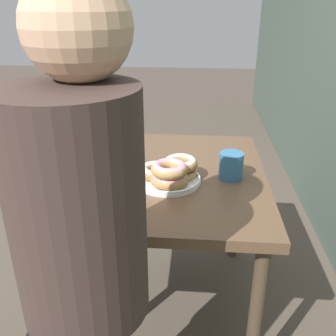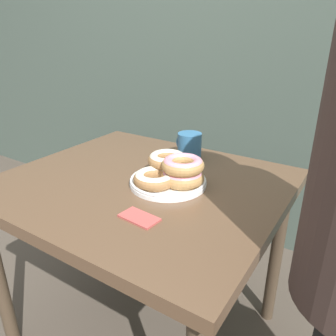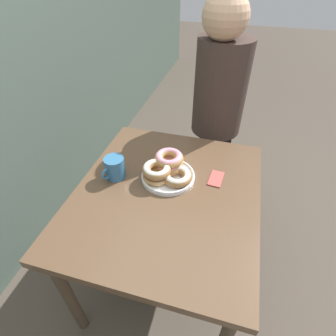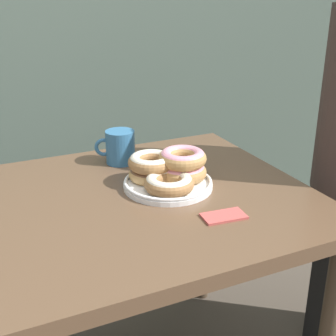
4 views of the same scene
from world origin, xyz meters
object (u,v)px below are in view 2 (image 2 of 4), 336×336
(napkin, at_px, (140,217))
(dining_table, at_px, (142,201))
(coffee_mug, at_px, (189,146))
(donut_plate, at_px, (171,172))

(napkin, bearing_deg, dining_table, 126.12)
(dining_table, relative_size, napkin, 8.14)
(dining_table, distance_m, napkin, 0.26)
(coffee_mug, distance_m, napkin, 0.48)
(dining_table, distance_m, donut_plate, 0.16)
(dining_table, bearing_deg, napkin, -53.88)
(donut_plate, xyz_separation_m, coffee_mug, (-0.06, 0.24, 0.01))
(dining_table, height_order, donut_plate, donut_plate)
(dining_table, xyz_separation_m, coffee_mug, (0.04, 0.26, 0.14))
(donut_plate, xyz_separation_m, napkin, (0.05, -0.23, -0.04))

